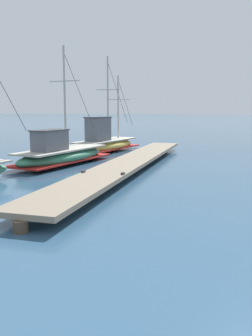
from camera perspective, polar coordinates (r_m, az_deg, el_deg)
name	(u,v)px	position (r m, az deg, el deg)	size (l,w,h in m)	color
floating_dock	(130,162)	(17.61, 0.58, 0.93)	(3.16, 19.31, 0.53)	gray
fishing_boat_1	(61,154)	(19.48, -10.06, 2.14)	(2.85, 6.80, 6.09)	#337556
fishing_boat_2	(105,142)	(24.99, -3.35, 4.02)	(2.84, 7.38, 6.36)	gold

